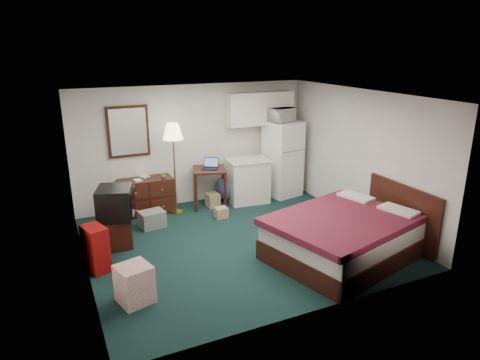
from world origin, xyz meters
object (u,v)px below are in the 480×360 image
fridge (283,159)px  floor_lamp (175,169)px  desk (210,188)px  kitchen_counter (248,181)px  tv_stand (115,232)px  dresser (146,196)px  suitcase (96,249)px  bed (342,238)px

fridge → floor_lamp: bearing=170.4°
floor_lamp → desk: bearing=2.8°
floor_lamp → kitchen_counter: floor_lamp is taller
kitchen_counter → tv_stand: kitchen_counter is taller
dresser → desk: size_ratio=1.28×
dresser → suitcase: bearing=-122.8°
suitcase → desk: bearing=17.2°
bed → tv_stand: bed is taller
desk → bed: 3.20m
desk → kitchen_counter: (0.85, -0.05, 0.04)m
desk → kitchen_counter: 0.86m
kitchen_counter → desk: bearing=-177.9°
floor_lamp → kitchen_counter: size_ratio=2.01×
bed → suitcase: size_ratio=3.08×
floor_lamp → bed: bearing=-58.4°
floor_lamp → desk: (0.74, 0.04, -0.50)m
dresser → kitchen_counter: kitchen_counter is taller
dresser → floor_lamp: floor_lamp is taller
kitchen_counter → suitcase: (-3.36, -1.72, -0.10)m
bed → tv_stand: bearing=134.2°
fridge → suitcase: fridge is taller
dresser → desk: desk is taller
floor_lamp → desk: size_ratio=2.21×
tv_stand → suitcase: 0.82m
bed → tv_stand: (-3.21, 1.95, -0.09)m
fridge → tv_stand: bearing=-175.4°
bed → fridge: bearing=63.1°
desk → tv_stand: 2.38m
desk → kitchen_counter: bearing=13.8°
kitchen_counter → fridge: size_ratio=0.54×
bed → floor_lamp: bearing=107.1°
dresser → suitcase: (-1.22, -1.96, -0.01)m
dresser → kitchen_counter: size_ratio=1.17×
dresser → bed: size_ratio=0.49×
floor_lamp → kitchen_counter: (1.60, -0.02, -0.46)m
floor_lamp → bed: (1.83, -2.98, -0.57)m
bed → desk: bearing=95.4°
fridge → suitcase: 4.66m
kitchen_counter → suitcase: bearing=-147.2°
fridge → suitcase: size_ratio=2.37×
desk → suitcase: bearing=-127.3°
dresser → floor_lamp: bearing=-22.8°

